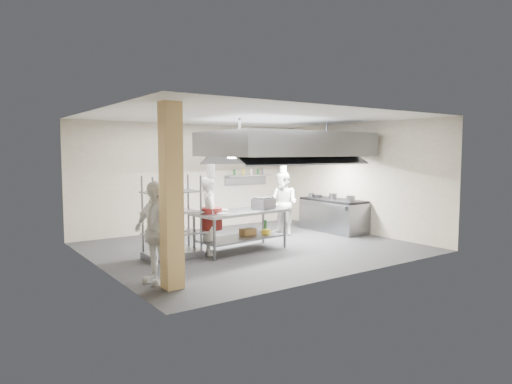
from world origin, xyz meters
TOP-DOWN VIEW (x-y plane):
  - floor at (0.00, 0.00)m, footprint 7.00×7.00m
  - ceiling at (0.00, 0.00)m, footprint 7.00×7.00m
  - wall_back at (0.00, 3.00)m, footprint 7.00×0.00m
  - wall_left at (-3.50, 0.00)m, footprint 0.00×6.00m
  - wall_right at (3.50, 0.00)m, footprint 0.00×6.00m
  - column at (-2.90, -1.90)m, footprint 0.30×0.30m
  - exhaust_hood at (1.30, 0.40)m, footprint 4.00×2.50m
  - hood_strip_a at (0.40, 0.40)m, footprint 1.60×0.12m
  - hood_strip_b at (2.20, 0.40)m, footprint 1.60×0.12m
  - wall_shelf at (1.80, 2.84)m, footprint 1.50×0.28m
  - island at (-0.46, -0.20)m, footprint 2.25×1.13m
  - island_worktop at (-0.46, -0.20)m, footprint 2.25×1.13m
  - island_undershelf at (-0.46, -0.20)m, footprint 2.07×1.02m
  - pass_rack at (-2.01, 0.04)m, footprint 1.16×0.68m
  - cooking_range at (3.08, 0.50)m, footprint 0.80×2.00m
  - range_top at (3.08, 0.50)m, footprint 0.78×1.96m
  - chef_head at (-1.19, -0.09)m, footprint 0.58×0.71m
  - chef_line at (1.60, 0.86)m, footprint 0.83×0.96m
  - chef_plating at (-3.00, -1.47)m, footprint 0.71×1.09m
  - griddle at (0.19, -0.16)m, footprint 0.56×0.49m
  - wicker_basket at (-0.21, -0.10)m, footprint 0.35×0.25m
  - stockpot at (3.13, 0.56)m, footprint 0.23×0.23m
  - plate_stack at (-2.01, 0.04)m, footprint 0.28×0.28m

SIDE VIEW (x-z plane):
  - floor at x=0.00m, z-range 0.00..0.00m
  - island_undershelf at x=-0.46m, z-range 0.28..0.32m
  - wicker_basket at x=-0.21m, z-range 0.32..0.47m
  - cooking_range at x=3.08m, z-range 0.00..0.84m
  - island at x=-0.46m, z-range 0.00..0.91m
  - plate_stack at x=-2.01m, z-range 0.53..0.58m
  - chef_head at x=-1.19m, z-range 0.00..1.68m
  - chef_line at x=1.60m, z-range 0.00..1.68m
  - pass_rack at x=-2.01m, z-range 0.00..1.73m
  - chef_plating at x=-3.00m, z-range 0.00..1.73m
  - range_top at x=3.08m, z-range 0.84..0.90m
  - island_worktop at x=-0.46m, z-range 0.85..0.91m
  - stockpot at x=3.13m, z-range 0.90..1.06m
  - griddle at x=0.19m, z-range 0.91..1.14m
  - wall_back at x=0.00m, z-range -2.00..5.00m
  - wall_left at x=-3.50m, z-range -1.50..4.50m
  - wall_right at x=3.50m, z-range -1.50..4.50m
  - column at x=-2.90m, z-range 0.00..3.00m
  - wall_shelf at x=1.80m, z-range 1.48..1.52m
  - hood_strip_a at x=0.40m, z-range 2.06..2.10m
  - hood_strip_b at x=2.20m, z-range 2.06..2.10m
  - exhaust_hood at x=1.30m, z-range 2.10..2.70m
  - ceiling at x=0.00m, z-range 3.00..3.00m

